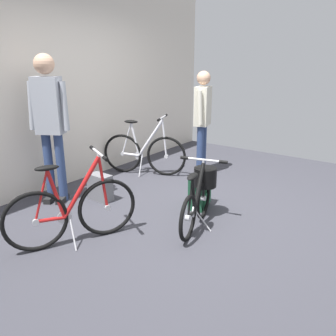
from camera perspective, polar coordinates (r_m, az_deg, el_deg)
name	(u,v)px	position (r m, az deg, el deg)	size (l,w,h in m)	color
ground_plane	(188,212)	(4.12, 3.33, -7.48)	(6.51, 6.51, 0.00)	#38383F
back_wall	(68,73)	(5.14, -16.55, 15.14)	(6.51, 0.10, 3.17)	silver
folding_bike_foreground	(200,193)	(3.75, 5.40, -4.17)	(1.01, 0.52, 0.73)	black
display_bike_left	(144,152)	(5.39, -4.06, 2.65)	(0.65, 1.26, 0.94)	black
display_bike_right	(73,210)	(3.48, -15.76, -6.86)	(1.19, 0.68, 0.92)	black
visitor_near_wall	(203,117)	(5.38, 5.86, 8.60)	(0.52, 0.33, 1.60)	navy
visitor_browsing	(50,119)	(4.41, -19.29, 7.85)	(0.38, 0.47, 1.83)	navy
backpack_on_floor	(100,187)	(4.50, -11.30, -3.20)	(0.20, 0.34, 0.35)	slate
handbag_on_floor	(200,192)	(4.20, 5.33, -4.00)	(0.35, 0.27, 0.41)	#19472D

